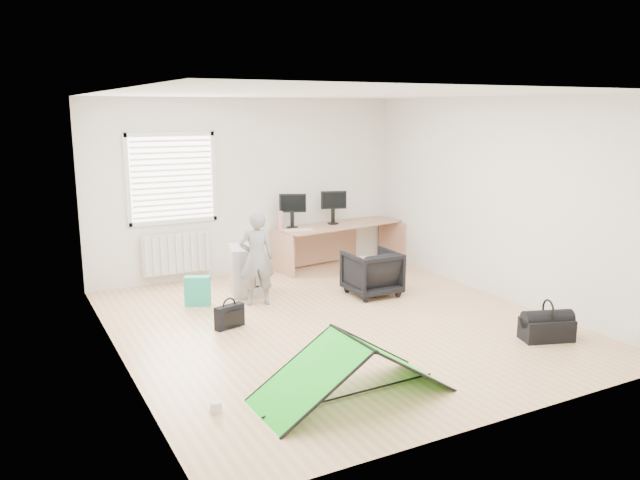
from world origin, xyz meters
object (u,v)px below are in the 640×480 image
office_chair (372,273)px  laptop_bag (230,316)px  storage_crate (359,267)px  person (257,258)px  duffel_bag (547,329)px  desk (340,245)px  thermos (281,220)px  kite (353,367)px  monitor_left (292,216)px  filing_cabinet (246,270)px  monitor_right (333,212)px

office_chair → laptop_bag: bearing=10.3°
office_chair → storage_crate: office_chair is taller
person → duffel_bag: (2.36, -2.72, -0.51)m
desk → duffel_bag: bearing=-92.6°
thermos → office_chair: (0.62, -1.67, -0.54)m
office_chair → duffel_bag: size_ratio=1.22×
kite → storage_crate: (2.19, 3.47, -0.13)m
thermos → laptop_bag: 2.67m
monitor_left → thermos: 0.19m
person → storage_crate: (1.92, 0.57, -0.49)m
office_chair → thermos: bearing=-68.6°
filing_cabinet → kite: bearing=-81.1°
filing_cabinet → monitor_left: bearing=49.3°
kite → duffel_bag: bearing=2.5°
thermos → laptop_bag: bearing=-128.2°
person → storage_crate: bearing=-150.0°
office_chair → person: size_ratio=0.55×
kite → laptop_bag: bearing=97.8°
office_chair → person: (-1.57, 0.33, 0.32)m
person → kite: size_ratio=0.71×
monitor_left → storage_crate: bearing=-17.3°
duffel_bag → desk: bearing=114.9°
filing_cabinet → thermos: size_ratio=2.40×
filing_cabinet → monitor_left: (1.06, 0.74, 0.58)m
monitor_left → desk: bearing=22.1°
desk → storage_crate: size_ratio=4.12×
monitor_left → duffel_bag: bearing=-48.3°
thermos → laptop_bag: (-1.59, -2.02, -0.71)m
person → storage_crate: person is taller
storage_crate → thermos: bearing=141.3°
desk → monitor_left: (-0.83, 0.04, 0.55)m
storage_crate → laptop_bag: 2.85m
monitor_left → storage_crate: monitor_left is taller
monitor_left → kite: size_ratio=0.23×
duffel_bag → person: bearing=150.0°
monitor_right → office_chair: monitor_right is taller
office_chair → laptop_bag: (-2.21, -0.35, -0.17)m
office_chair → desk: bearing=-102.6°
laptop_bag → filing_cabinet: bearing=43.6°
desk → kite: 4.71m
person → kite: 2.94m
filing_cabinet → storage_crate: size_ratio=1.32×
thermos → laptop_bag: size_ratio=0.76×
monitor_right → storage_crate: (0.06, -0.73, -0.77)m
kite → duffel_bag: size_ratio=3.18×
person → laptop_bag: 1.05m
monitor_left → monitor_right: size_ratio=1.01×
person → laptop_bag: (-0.63, -0.69, -0.49)m
storage_crate → laptop_bag: bearing=-153.9°
filing_cabinet → monitor_left: size_ratio=1.61×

